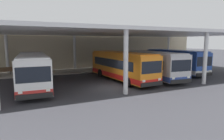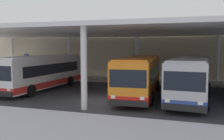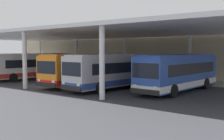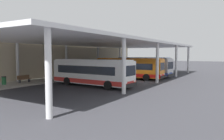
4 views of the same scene
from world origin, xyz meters
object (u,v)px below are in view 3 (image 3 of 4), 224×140
at_px(bus_nearest_bay, 32,66).
at_px(trash_bin, 58,68).
at_px(bus_second_bay, 85,69).
at_px(banner_sign, 44,60).
at_px(bus_middle_bay, 115,71).
at_px(bench_waiting, 68,69).
at_px(bus_far_bay, 179,72).

distance_m(bus_nearest_bay, trash_bin, 10.48).
bearing_deg(bus_nearest_bay, trash_bin, 121.27).
xyz_separation_m(bus_second_bay, trash_bin, (-14.62, 9.17, -0.98)).
bearing_deg(bus_second_bay, banner_sign, 154.20).
bearing_deg(bus_nearest_bay, banner_sign, 133.69).
relative_size(bus_middle_bay, banner_sign, 3.34).
relative_size(bench_waiting, trash_bin, 1.84).
relative_size(bus_nearest_bay, bench_waiting, 5.91).
distance_m(bench_waiting, banner_sign, 4.87).
relative_size(bus_second_bay, trash_bin, 10.88).
relative_size(bus_far_bay, bench_waiting, 5.92).
xyz_separation_m(bus_second_bay, bus_far_bay, (9.44, 1.78, 0.00)).
xyz_separation_m(bus_nearest_bay, trash_bin, (-5.42, 8.92, -0.98)).
bearing_deg(bus_middle_bay, bus_far_bay, 19.88).
bearing_deg(bus_middle_bay, bus_second_bay, 177.15).
distance_m(bus_second_bay, banner_sign, 18.50).
bearing_deg(trash_bin, bus_middle_bay, -26.73).
bearing_deg(bus_far_bay, bus_middle_bay, -160.12).
height_order(bench_waiting, banner_sign, banner_sign).
relative_size(bus_far_bay, banner_sign, 3.33).
relative_size(bus_second_bay, bench_waiting, 5.92).
height_order(bus_far_bay, trash_bin, bus_far_bay).
relative_size(bus_far_bay, trash_bin, 10.87).
distance_m(trash_bin, banner_sign, 2.66).
distance_m(bus_far_bay, trash_bin, 25.19).
distance_m(bus_middle_bay, trash_bin, 20.84).
xyz_separation_m(bus_far_bay, banner_sign, (-26.10, 6.27, 0.32)).
distance_m(bus_second_bay, trash_bin, 17.28).
bearing_deg(banner_sign, bus_middle_bay, -21.79).
height_order(bus_middle_bay, banner_sign, banner_sign).
bearing_deg(bus_nearest_bay, bench_waiting, 108.19).
height_order(bus_second_bay, bus_middle_bay, same).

